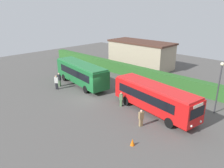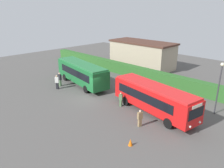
% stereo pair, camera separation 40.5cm
% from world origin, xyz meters
% --- Properties ---
extents(ground_plane, '(64.00, 64.00, 0.00)m').
position_xyz_m(ground_plane, '(0.00, 0.00, 0.00)').
color(ground_plane, '#514F4C').
extents(bus_green, '(10.63, 4.07, 3.15)m').
position_xyz_m(bus_green, '(-4.42, 2.33, 1.82)').
color(bus_green, '#19602D').
rests_on(bus_green, ground_plane).
extents(bus_red, '(10.33, 4.08, 3.02)m').
position_xyz_m(bus_red, '(7.98, 2.18, 1.75)').
color(bus_red, red).
rests_on(bus_red, ground_plane).
extents(person_left, '(0.53, 0.35, 1.94)m').
position_xyz_m(person_left, '(-6.10, -0.24, 1.03)').
color(person_left, '#4C6B47').
rests_on(person_left, ground_plane).
extents(person_center, '(0.53, 0.51, 1.94)m').
position_xyz_m(person_center, '(-5.33, -1.16, 1.03)').
color(person_center, black).
rests_on(person_center, ground_plane).
extents(person_right, '(0.46, 0.38, 1.65)m').
position_xyz_m(person_right, '(4.53, 0.91, 0.87)').
color(person_right, '#4C6B47').
rests_on(person_right, ground_plane).
extents(person_far, '(0.39, 0.53, 1.67)m').
position_xyz_m(person_far, '(8.81, -1.07, 0.87)').
color(person_far, olive).
rests_on(person_far, ground_plane).
extents(hedge_row, '(44.00, 1.23, 1.76)m').
position_xyz_m(hedge_row, '(0.00, 10.49, 0.88)').
color(hedge_row, '#2C6126').
rests_on(hedge_row, ground_plane).
extents(depot_building, '(12.13, 5.25, 4.70)m').
position_xyz_m(depot_building, '(-4.69, 16.36, 2.36)').
color(depot_building, tan).
rests_on(depot_building, ground_plane).
extents(traffic_cone, '(0.36, 0.36, 0.60)m').
position_xyz_m(traffic_cone, '(10.18, -3.98, 0.30)').
color(traffic_cone, orange).
rests_on(traffic_cone, ground_plane).
extents(lamppost, '(0.36, 0.36, 5.46)m').
position_xyz_m(lamppost, '(12.66, 6.57, 3.42)').
color(lamppost, '#38383D').
rests_on(lamppost, ground_plane).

